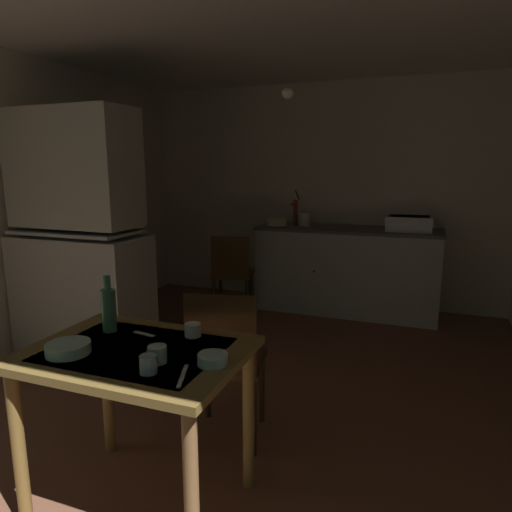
# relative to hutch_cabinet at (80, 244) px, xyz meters

# --- Properties ---
(ground_plane) EXTENTS (5.28, 5.28, 0.00)m
(ground_plane) POSITION_rel_hutch_cabinet_xyz_m (1.47, 0.08, -0.93)
(ground_plane) COLOR brown
(wall_back) EXTENTS (4.17, 0.10, 2.47)m
(wall_back) POSITION_rel_hutch_cabinet_xyz_m (1.47, 2.27, 0.30)
(wall_back) COLOR beige
(wall_back) RESTS_ON ground
(wall_left) EXTENTS (0.10, 4.38, 2.47)m
(wall_left) POSITION_rel_hutch_cabinet_xyz_m (-0.62, 0.08, 0.30)
(wall_left) COLOR beige
(wall_left) RESTS_ON ground
(ceiling_slab) EXTENTS (4.17, 4.38, 0.10)m
(ceiling_slab) POSITION_rel_hutch_cabinet_xyz_m (1.47, 0.08, 1.59)
(ceiling_slab) COLOR silver
(hutch_cabinet) EXTENTS (1.10, 0.53, 1.99)m
(hutch_cabinet) POSITION_rel_hutch_cabinet_xyz_m (0.00, 0.00, 0.00)
(hutch_cabinet) COLOR #B0B1A3
(hutch_cabinet) RESTS_ON ground
(counter_cabinet) EXTENTS (1.92, 0.64, 0.91)m
(counter_cabinet) POSITION_rel_hutch_cabinet_xyz_m (1.87, 1.90, -0.47)
(counter_cabinet) COLOR #B0B1A3
(counter_cabinet) RESTS_ON ground
(sink_basin) EXTENTS (0.44, 0.34, 0.15)m
(sink_basin) POSITION_rel_hutch_cabinet_xyz_m (2.48, 1.90, 0.06)
(sink_basin) COLOR white
(sink_basin) RESTS_ON counter_cabinet
(hand_pump) EXTENTS (0.05, 0.27, 0.39)m
(hand_pump) POSITION_rel_hutch_cabinet_xyz_m (1.27, 1.94, 0.15)
(hand_pump) COLOR maroon
(hand_pump) RESTS_ON counter_cabinet
(mixing_bowl_counter) EXTENTS (0.21, 0.21, 0.08)m
(mixing_bowl_counter) POSITION_rel_hutch_cabinet_xyz_m (1.09, 1.85, 0.02)
(mixing_bowl_counter) COLOR beige
(mixing_bowl_counter) RESTS_ON counter_cabinet
(stoneware_crock) EXTENTS (0.13, 0.13, 0.15)m
(stoneware_crock) POSITION_rel_hutch_cabinet_xyz_m (1.39, 1.90, 0.06)
(stoneware_crock) COLOR beige
(stoneware_crock) RESTS_ON counter_cabinet
(dining_table) EXTENTS (0.95, 0.69, 0.76)m
(dining_table) POSITION_rel_hutch_cabinet_xyz_m (1.48, -1.33, -0.29)
(dining_table) COLOR olive
(dining_table) RESTS_ON ground
(chair_far_side) EXTENTS (0.48, 0.48, 0.90)m
(chair_far_side) POSITION_rel_hutch_cabinet_xyz_m (1.64, -0.75, -0.44)
(chair_far_side) COLOR #382314
(chair_far_side) RESTS_ON ground
(chair_by_counter) EXTENTS (0.48, 0.48, 0.88)m
(chair_by_counter) POSITION_rel_hutch_cabinet_xyz_m (0.81, 1.23, -0.45)
(chair_by_counter) COLOR #36280E
(chair_by_counter) RESTS_ON ground
(serving_bowl_wide) EXTENTS (0.12, 0.12, 0.04)m
(serving_bowl_wide) POSITION_rel_hutch_cabinet_xyz_m (1.86, -1.35, -0.15)
(serving_bowl_wide) COLOR #ADD1C1
(serving_bowl_wide) RESTS_ON dining_table
(soup_bowl_small) EXTENTS (0.18, 0.18, 0.05)m
(soup_bowl_small) POSITION_rel_hutch_cabinet_xyz_m (1.24, -1.47, -0.14)
(soup_bowl_small) COLOR #ADD1C1
(soup_bowl_small) RESTS_ON dining_table
(mug_dark) EXTENTS (0.07, 0.07, 0.07)m
(mug_dark) POSITION_rel_hutch_cabinet_xyz_m (1.66, -1.50, -0.13)
(mug_dark) COLOR #9EB2C6
(mug_dark) RESTS_ON dining_table
(mug_tall) EXTENTS (0.08, 0.08, 0.07)m
(mug_tall) POSITION_rel_hutch_cabinet_xyz_m (1.64, -1.41, -0.13)
(mug_tall) COLOR #ADD1C1
(mug_tall) RESTS_ON dining_table
(teacup_mint) EXTENTS (0.08, 0.08, 0.06)m
(teacup_mint) POSITION_rel_hutch_cabinet_xyz_m (1.63, -1.10, -0.14)
(teacup_mint) COLOR white
(teacup_mint) RESTS_ON dining_table
(glass_bottle) EXTENTS (0.07, 0.07, 0.28)m
(glass_bottle) POSITION_rel_hutch_cabinet_xyz_m (1.23, -1.18, -0.06)
(glass_bottle) COLOR #4C7F56
(glass_bottle) RESTS_ON dining_table
(table_knife) EXTENTS (0.08, 0.18, 0.00)m
(table_knife) POSITION_rel_hutch_cabinet_xyz_m (1.80, -1.48, -0.17)
(table_knife) COLOR silver
(table_knife) RESTS_ON dining_table
(teaspoon_near_bowl) EXTENTS (0.12, 0.04, 0.00)m
(teaspoon_near_bowl) POSITION_rel_hutch_cabinet_xyz_m (1.41, -1.17, -0.17)
(teaspoon_near_bowl) COLOR beige
(teaspoon_near_bowl) RESTS_ON dining_table
(pendant_bulb) EXTENTS (0.08, 0.08, 0.08)m
(pendant_bulb) POSITION_rel_hutch_cabinet_xyz_m (1.68, 0.22, 1.10)
(pendant_bulb) COLOR #F9EFCC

